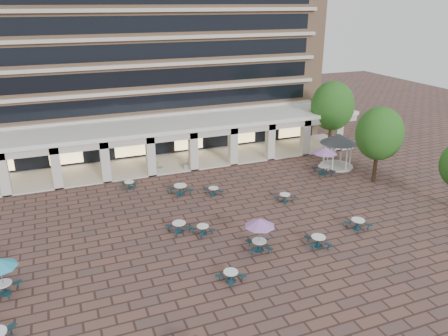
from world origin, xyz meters
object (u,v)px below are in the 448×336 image
(gazebo, at_px, (338,142))
(planter_left, at_px, (155,169))
(picnic_table_2, at_px, (318,240))
(planter_right, at_px, (190,164))

(gazebo, xyz_separation_m, planter_left, (-17.48, 4.99, -2.16))
(picnic_table_2, relative_size, gazebo, 0.53)
(planter_left, height_order, planter_right, planter_right)
(picnic_table_2, relative_size, planter_left, 1.29)
(picnic_table_2, bearing_deg, planter_right, 117.79)
(gazebo, relative_size, planter_left, 2.46)
(picnic_table_2, bearing_deg, gazebo, 66.55)
(gazebo, bearing_deg, planter_left, 164.06)
(picnic_table_2, height_order, planter_right, planter_right)
(planter_left, xyz_separation_m, planter_right, (3.55, 0.00, 0.04))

